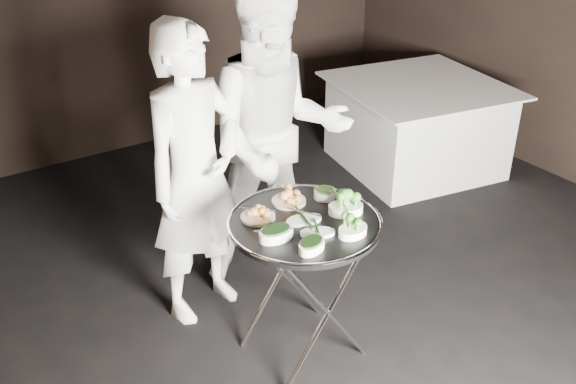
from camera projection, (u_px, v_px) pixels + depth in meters
floor at (347, 379)px, 3.47m from camera, size 6.00×7.00×0.05m
tray_stand at (304, 283)px, 3.42m from camera, size 0.57×0.48×0.83m
serving_tray at (305, 223)px, 3.24m from camera, size 0.79×0.79×0.04m
potato_plate_a at (258, 214)px, 3.24m from camera, size 0.18×0.18×0.06m
potato_plate_b at (289, 198)px, 3.39m from camera, size 0.18×0.18×0.07m
greens_bowl at (325, 192)px, 3.43m from camera, size 0.12×0.12×0.07m
asparagus_plate_a at (304, 219)px, 3.22m from camera, size 0.20×0.14×0.04m
asparagus_plate_b at (318, 232)px, 3.12m from camera, size 0.20×0.16×0.04m
spinach_bowl_a at (276, 232)px, 3.08m from camera, size 0.18×0.12×0.08m
spinach_bowl_b at (312, 244)px, 2.99m from camera, size 0.19×0.16×0.07m
broccoli_bowl_a at (346, 207)px, 3.29m from camera, size 0.22×0.19×0.08m
broccoli_bowl_b at (353, 229)px, 3.11m from camera, size 0.17×0.13×0.07m
serving_utensils at (300, 206)px, 3.27m from camera, size 0.58×0.44×0.01m
waiter_left at (195, 177)px, 3.58m from camera, size 0.73×0.57×1.77m
waiter_right at (277, 138)px, 3.87m from camera, size 1.13×1.00×1.92m
dining_table at (416, 125)px, 5.55m from camera, size 1.32×1.32×0.75m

